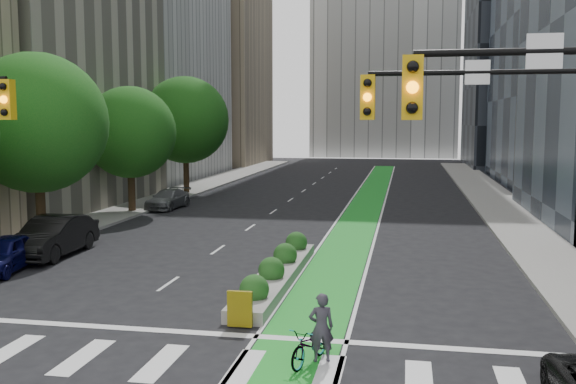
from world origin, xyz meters
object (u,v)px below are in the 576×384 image
at_px(median_planter, 278,271).
at_px(cyclist, 321,327).
at_px(bicycle, 310,345).
at_px(parked_car_left_far, 168,199).
at_px(parked_car_left_near, 3,254).
at_px(parked_car_left_mid, 53,236).

relative_size(median_planter, cyclist, 6.14).
relative_size(bicycle, parked_car_left_far, 0.41).
height_order(parked_car_left_near, parked_car_left_far, parked_car_left_near).
bearing_deg(parked_car_left_far, parked_car_left_near, -85.54).
xyz_separation_m(cyclist, parked_car_left_near, (-13.02, 6.83, -0.15)).
distance_m(cyclist, parked_car_left_mid, 15.96).
bearing_deg(cyclist, median_planter, -88.84).
height_order(cyclist, parked_car_left_near, cyclist).
bearing_deg(median_planter, parked_car_left_mid, 166.33).
bearing_deg(cyclist, parked_car_left_near, -45.72).
xyz_separation_m(median_planter, cyclist, (2.52, -7.26, 0.46)).
bearing_deg(bicycle, parked_car_left_near, 170.23).
xyz_separation_m(median_planter, bicycle, (2.28, -7.42, 0.09)).
relative_size(parked_car_left_mid, parked_car_left_far, 1.20).
distance_m(cyclist, parked_car_left_near, 14.70).
bearing_deg(parked_car_left_mid, parked_car_left_far, 90.13).
distance_m(parked_car_left_mid, parked_car_left_far, 14.71).
distance_m(median_planter, cyclist, 7.70).
distance_m(median_planter, parked_car_left_near, 10.51).
relative_size(median_planter, parked_car_left_near, 2.55).
relative_size(median_planter, parked_car_left_far, 2.41).
bearing_deg(median_planter, parked_car_left_near, -177.70).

